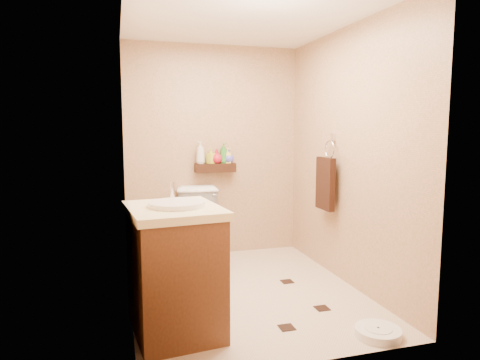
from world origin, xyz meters
name	(u,v)px	position (x,y,z in m)	size (l,w,h in m)	color
ground	(245,291)	(0.00, 0.00, 0.00)	(2.50, 2.50, 0.00)	beige
wall_back	(214,152)	(0.00, 1.25, 1.20)	(2.00, 0.04, 2.40)	tan
wall_front	(306,173)	(0.00, -1.25, 1.20)	(2.00, 0.04, 2.40)	tan
wall_left	(126,161)	(-1.00, 0.00, 1.20)	(0.04, 2.50, 2.40)	tan
wall_right	(347,157)	(1.00, 0.00, 1.20)	(0.04, 2.50, 2.40)	tan
ceiling	(245,16)	(0.00, 0.00, 2.40)	(2.00, 2.50, 0.02)	white
wall_shelf	(215,168)	(0.00, 1.17, 1.02)	(0.46, 0.14, 0.10)	#33180D
floor_accents	(249,293)	(0.02, -0.05, 0.00)	(1.10, 1.48, 0.01)	black
toilet	(200,228)	(-0.24, 0.83, 0.41)	(0.46, 0.81, 0.82)	white
vanity	(175,268)	(-0.70, -0.59, 0.47)	(0.70, 0.82, 1.06)	brown
bathroom_scale	(378,332)	(0.66, -1.07, 0.03)	(0.40, 0.40, 0.07)	white
toilet_brush	(168,257)	(-0.61, 0.62, 0.19)	(0.12, 0.12, 0.54)	#196264
towel_ring	(326,181)	(0.91, 0.25, 0.95)	(0.12, 0.30, 0.76)	silver
toilet_paper	(133,218)	(-0.94, 0.65, 0.60)	(0.12, 0.11, 0.12)	white
bottle_a	(200,153)	(-0.17, 1.17, 1.20)	(0.10, 0.10, 0.25)	silver
bottle_b	(211,156)	(-0.05, 1.17, 1.16)	(0.08, 0.08, 0.17)	#C8D42C
bottle_c	(217,156)	(0.02, 1.17, 1.15)	(0.13, 0.13, 0.16)	red
bottle_d	(224,153)	(0.10, 1.17, 1.18)	(0.09, 0.09, 0.23)	#30862C
bottle_e	(228,155)	(0.15, 1.17, 1.16)	(0.08, 0.08, 0.18)	#FED854
bottle_f	(229,156)	(0.16, 1.17, 1.15)	(0.12, 0.12, 0.15)	#5756D7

